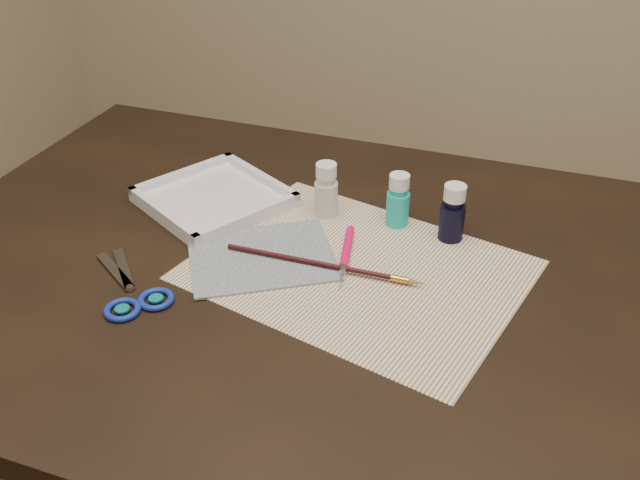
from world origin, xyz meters
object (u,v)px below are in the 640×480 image
(canvas, at_px, (262,256))
(palette_tray, at_px, (214,197))
(paint_bottle_navy, at_px, (453,213))
(scissors, at_px, (121,283))
(paper, at_px, (358,270))
(paint_bottle_cyan, at_px, (398,200))
(paint_bottle_white, at_px, (326,190))

(canvas, height_order, palette_tray, palette_tray)
(paint_bottle_navy, distance_m, scissors, 0.51)
(canvas, distance_m, paint_bottle_navy, 0.30)
(paper, distance_m, paint_bottle_navy, 0.18)
(paint_bottle_cyan, xyz_separation_m, palette_tray, (-0.31, -0.04, -0.03))
(canvas, height_order, paint_bottle_navy, paint_bottle_navy)
(paper, height_order, paint_bottle_navy, paint_bottle_navy)
(scissors, height_order, palette_tray, palette_tray)
(paint_bottle_cyan, height_order, scissors, paint_bottle_cyan)
(paint_bottle_white, height_order, paint_bottle_navy, paint_bottle_navy)
(paint_bottle_cyan, bearing_deg, palette_tray, -172.85)
(paint_bottle_cyan, distance_m, palette_tray, 0.32)
(paper, relative_size, scissors, 2.37)
(paint_bottle_navy, bearing_deg, paint_bottle_white, 178.85)
(paint_bottle_cyan, bearing_deg, canvas, -135.51)
(paper, xyz_separation_m, scissors, (-0.31, -0.15, 0.00))
(paint_bottle_navy, relative_size, palette_tray, 0.45)
(paper, xyz_separation_m, palette_tray, (-0.29, 0.11, 0.01))
(canvas, xyz_separation_m, paint_bottle_white, (0.05, 0.16, 0.04))
(paper, height_order, palette_tray, palette_tray)
(paint_bottle_cyan, xyz_separation_m, scissors, (-0.33, -0.30, -0.04))
(canvas, height_order, scissors, scissors)
(paper, height_order, scissors, scissors)
(paint_bottle_cyan, distance_m, paint_bottle_navy, 0.09)
(paint_bottle_white, xyz_separation_m, palette_tray, (-0.19, -0.03, -0.03))
(scissors, bearing_deg, paint_bottle_cyan, -104.19)
(paint_bottle_cyan, bearing_deg, scissors, -137.92)
(paint_bottle_white, height_order, palette_tray, paint_bottle_white)
(paper, distance_m, scissors, 0.34)
(palette_tray, bearing_deg, paint_bottle_white, 8.63)
(paint_bottle_white, relative_size, paint_bottle_cyan, 1.04)
(paper, distance_m, palette_tray, 0.31)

